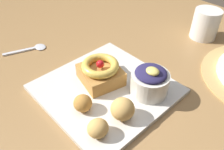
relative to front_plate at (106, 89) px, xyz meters
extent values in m
cube|color=olive|center=(-0.07, 0.21, -0.03)|extent=(1.55, 0.96, 0.04)
cylinder|color=olive|center=(-0.75, 0.60, -0.39)|extent=(0.07, 0.07, 0.69)
cube|color=silver|center=(0.00, 0.00, 0.00)|extent=(0.29, 0.29, 0.01)
cube|color=#B77F3D|center=(-0.03, 0.01, 0.02)|extent=(0.12, 0.11, 0.04)
torus|color=#E5BC4C|center=(-0.03, 0.01, 0.05)|extent=(0.11, 0.11, 0.02)
sphere|color=red|center=(-0.03, 0.01, 0.06)|extent=(0.02, 0.02, 0.02)
cylinder|color=silver|center=(0.08, 0.06, 0.03)|extent=(0.09, 0.09, 0.05)
ellipsoid|color=#28234C|center=(0.08, 0.06, 0.06)|extent=(0.07, 0.07, 0.02)
ellipsoid|color=#EAD666|center=(0.09, 0.06, 0.08)|extent=(0.03, 0.03, 0.01)
ellipsoid|color=tan|center=(0.09, -0.04, 0.03)|extent=(0.05, 0.05, 0.05)
ellipsoid|color=#BC7F38|center=(0.02, -0.08, 0.02)|extent=(0.04, 0.04, 0.04)
ellipsoid|color=tan|center=(0.09, -0.10, 0.02)|extent=(0.04, 0.04, 0.04)
cube|color=silver|center=(-0.31, -0.08, 0.00)|extent=(0.04, 0.09, 0.00)
ellipsoid|color=silver|center=(-0.29, -0.02, 0.00)|extent=(0.04, 0.03, 0.00)
cylinder|color=silver|center=(0.02, 0.41, 0.04)|extent=(0.08, 0.08, 0.09)
camera|label=1|loc=(0.31, -0.27, 0.39)|focal=36.97mm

